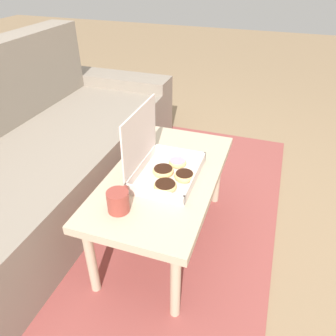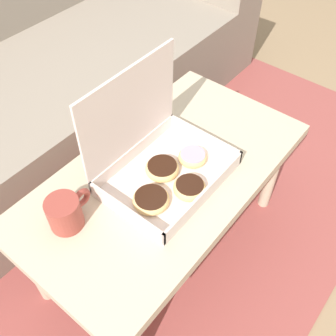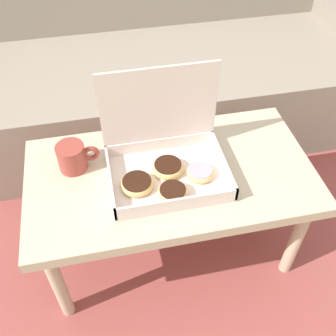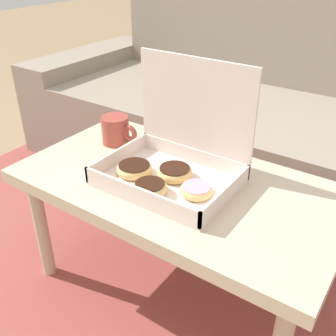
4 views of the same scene
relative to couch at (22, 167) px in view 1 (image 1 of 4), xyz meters
name	(u,v)px [view 1 (image 1 of 4)]	position (x,y,z in m)	size (l,w,h in m)	color
ground_plane	(160,237)	(0.00, -0.86, -0.29)	(12.00, 12.00, 0.00)	#937756
area_rug	(112,225)	(0.00, -0.56, -0.29)	(2.67, 1.83, 0.01)	#994742
couch	(22,167)	(0.00, 0.00, 0.00)	(2.55, 0.89, 0.91)	gray
coffee_table	(164,182)	(0.00, -0.88, 0.10)	(0.95, 0.51, 0.44)	#C6B293
pastry_box	(164,166)	(-0.02, -0.89, 0.21)	(0.38, 0.28, 0.33)	silver
coffee_mug	(119,201)	(-0.31, -0.80, 0.20)	(0.14, 0.09, 0.09)	#993D33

